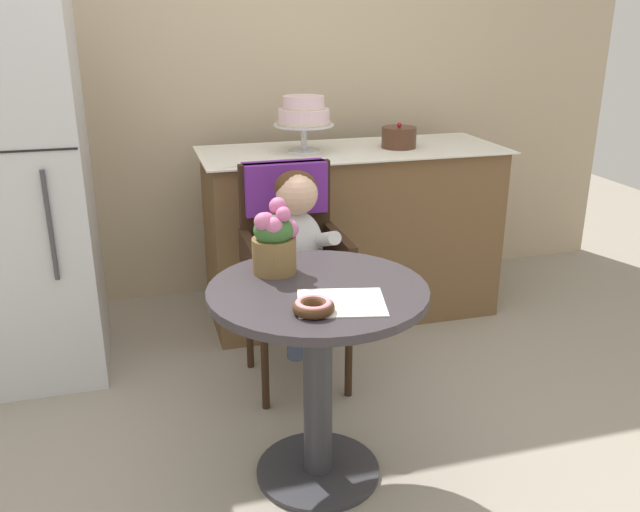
# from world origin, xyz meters

# --- Properties ---
(ground_plane) EXTENTS (8.00, 8.00, 0.00)m
(ground_plane) POSITION_xyz_m (0.00, 0.00, 0.00)
(ground_plane) COLOR gray
(back_wall) EXTENTS (4.80, 0.10, 2.70)m
(back_wall) POSITION_xyz_m (0.00, 1.85, 1.35)
(back_wall) COLOR #C1AD8E
(back_wall) RESTS_ON ground
(cafe_table) EXTENTS (0.72, 0.72, 0.72)m
(cafe_table) POSITION_xyz_m (0.00, 0.00, 0.51)
(cafe_table) COLOR #332D33
(cafe_table) RESTS_ON ground
(wicker_chair) EXTENTS (0.42, 0.45, 0.95)m
(wicker_chair) POSITION_xyz_m (0.09, 0.74, 0.64)
(wicker_chair) COLOR #332114
(wicker_chair) RESTS_ON ground
(seated_child) EXTENTS (0.27, 0.32, 0.73)m
(seated_child) POSITION_xyz_m (0.09, 0.59, 0.68)
(seated_child) COLOR silver
(seated_child) RESTS_ON ground
(paper_napkin) EXTENTS (0.31, 0.27, 0.00)m
(paper_napkin) POSITION_xyz_m (0.04, -0.14, 0.72)
(paper_napkin) COLOR white
(paper_napkin) RESTS_ON cafe_table
(donut_front) EXTENTS (0.13, 0.13, 0.04)m
(donut_front) POSITION_xyz_m (-0.07, -0.19, 0.74)
(donut_front) COLOR #4C2D19
(donut_front) RESTS_ON cafe_table
(flower_vase) EXTENTS (0.16, 0.15, 0.25)m
(flower_vase) POSITION_xyz_m (-0.10, 0.17, 0.84)
(flower_vase) COLOR brown
(flower_vase) RESTS_ON cafe_table
(display_counter) EXTENTS (1.56, 0.62, 0.90)m
(display_counter) POSITION_xyz_m (0.55, 1.30, 0.45)
(display_counter) COLOR brown
(display_counter) RESTS_ON ground
(tiered_cake_stand) EXTENTS (0.30, 0.30, 0.27)m
(tiered_cake_stand) POSITION_xyz_m (0.29, 1.30, 1.08)
(tiered_cake_stand) COLOR silver
(tiered_cake_stand) RESTS_ON display_counter
(round_layer_cake) EXTENTS (0.18, 0.18, 0.13)m
(round_layer_cake) POSITION_xyz_m (0.79, 1.27, 0.95)
(round_layer_cake) COLOR #4C2D1E
(round_layer_cake) RESTS_ON display_counter
(refrigerator) EXTENTS (0.64, 0.63, 1.70)m
(refrigerator) POSITION_xyz_m (-1.05, 1.10, 0.85)
(refrigerator) COLOR silver
(refrigerator) RESTS_ON ground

